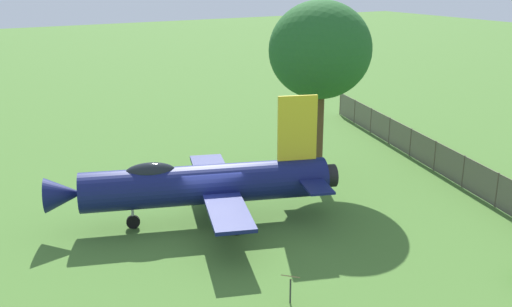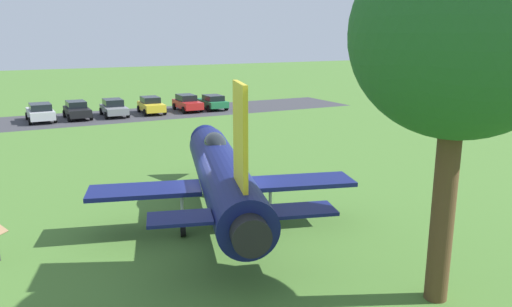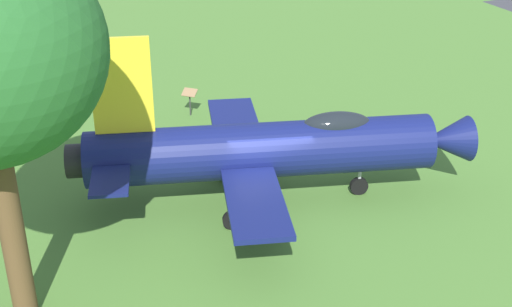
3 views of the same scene
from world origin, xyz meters
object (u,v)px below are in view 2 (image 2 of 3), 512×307
object	(u,v)px
parked_car_yellow	(151,105)
parked_car_black	(77,110)
parked_car_gray	(114,107)
parked_car_red	(187,103)
shade_tree	(460,36)
display_jet	(221,172)
parked_car_silver	(40,112)
parked_car_green	(212,102)

from	to	relation	value
parked_car_yellow	parked_car_black	distance (m)	6.49
parked_car_gray	parked_car_black	xyz separation A→B (m)	(0.11, 3.12, 0.01)
parked_car_red	parked_car_yellow	xyz separation A→B (m)	(0.14, 3.50, -0.00)
shade_tree	parked_car_yellow	distance (m)	36.50
display_jet	parked_car_gray	xyz separation A→B (m)	(27.70, -2.65, -1.11)
display_jet	parked_car_yellow	size ratio (longest dim) A/B	3.05
display_jet	shade_tree	distance (m)	9.99
parked_car_red	parked_car_black	world-z (taller)	parked_car_red
parked_car_black	parked_car_silver	distance (m)	2.92
shade_tree	parked_car_black	size ratio (longest dim) A/B	2.33
shade_tree	parked_car_yellow	size ratio (longest dim) A/B	2.30
display_jet	parked_car_green	size ratio (longest dim) A/B	3.01
parked_car_red	parked_car_yellow	bearing A→B (deg)	-89.66
parked_car_red	parked_car_silver	distance (m)	12.91
parked_car_red	parked_car_gray	bearing A→B (deg)	-89.88
display_jet	shade_tree	xyz separation A→B (m)	(-8.26, -2.43, 5.05)
parked_car_yellow	parked_car_black	bearing A→B (deg)	-87.87
parked_car_gray	parked_car_black	distance (m)	3.12
parked_car_red	parked_car_silver	bearing A→B (deg)	-89.02
parked_car_black	parked_car_gray	bearing A→B (deg)	88.94
parked_car_green	parked_car_black	bearing A→B (deg)	89.17
shade_tree	parked_car_green	world-z (taller)	shade_tree
display_jet	parked_car_yellow	distance (m)	28.21
display_jet	parked_car_gray	distance (m)	27.85
parked_car_green	parked_car_yellow	distance (m)	6.01
parked_car_yellow	parked_car_silver	distance (m)	9.41
parked_car_red	parked_car_yellow	world-z (taller)	parked_car_red
parked_car_red	parked_car_silver	xyz separation A→B (m)	(0.36, 12.91, 0.01)
parked_car_red	parked_car_yellow	size ratio (longest dim) A/B	1.03
shade_tree	parked_car_green	distance (m)	37.19
parked_car_silver	parked_car_yellow	bearing A→B (deg)	-90.66
parked_car_black	parked_car_yellow	bearing A→B (deg)	88.62
parked_car_red	parked_car_green	bearing A→B (deg)	86.29
parked_car_silver	parked_car_black	bearing A→B (deg)	-88.35
display_jet	parked_car_green	distance (m)	29.69
parked_car_yellow	parked_car_red	bearing A→B (deg)	92.28
parked_car_red	parked_car_black	size ratio (longest dim) A/B	1.05
display_jet	parked_car_red	world-z (taller)	display_jet
parked_car_red	parked_car_gray	world-z (taller)	parked_car_red
display_jet	parked_car_black	size ratio (longest dim) A/B	3.09
parked_car_red	parked_car_black	xyz separation A→B (m)	(0.41, 9.99, -0.01)
shade_tree	parked_car_gray	size ratio (longest dim) A/B	2.21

